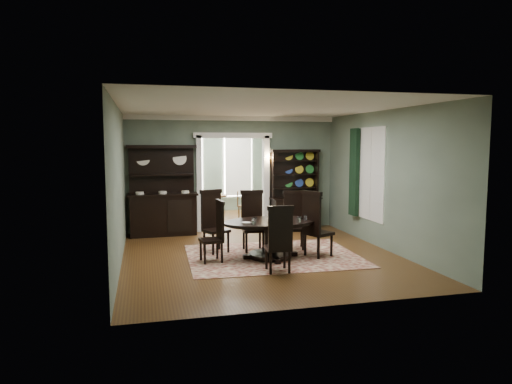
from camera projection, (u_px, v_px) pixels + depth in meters
room at (261, 179)px, 9.17m from camera, size 5.51×6.01×3.01m
parlor at (218, 168)px, 14.47m from camera, size 3.51×3.50×3.01m
doorway_trim at (233, 169)px, 12.02m from camera, size 2.08×0.25×2.57m
right_window at (363, 173)px, 10.67m from camera, size 0.15×1.47×2.12m
wall_sconce at (269, 159)px, 12.07m from camera, size 0.27×0.21×0.21m
rug at (273, 256)px, 9.30m from camera, size 3.51×2.75×0.01m
dining_table at (270, 232)px, 9.11m from camera, size 2.00×1.91×0.76m
centerpiece at (275, 218)px, 9.08m from camera, size 1.34×0.86×0.22m
chair_far_left at (213, 219)px, 9.64m from camera, size 0.62×0.61×1.32m
chair_far_mid at (252, 219)px, 9.79m from camera, size 0.50×0.48×1.29m
chair_far_right at (294, 218)px, 9.99m from camera, size 0.55×0.54×1.26m
chair_end_left at (216, 230)px, 8.81m from camera, size 0.47×0.49×1.20m
chair_end_right at (315, 222)px, 9.15m from camera, size 0.64×0.65×1.35m
chair_near at (279, 238)px, 8.00m from camera, size 0.47×0.45×1.22m
sideboard at (163, 204)px, 11.41m from camera, size 1.73×0.65×2.25m
welsh_dresser at (295, 200)px, 12.28m from camera, size 1.40×0.60×2.13m
parlor_table at (214, 203)px, 13.97m from camera, size 0.78×0.78×0.72m
parlor_chair_left at (208, 204)px, 13.75m from camera, size 0.40×0.39×0.87m
parlor_chair_right at (241, 204)px, 13.80m from camera, size 0.39×0.38×0.85m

